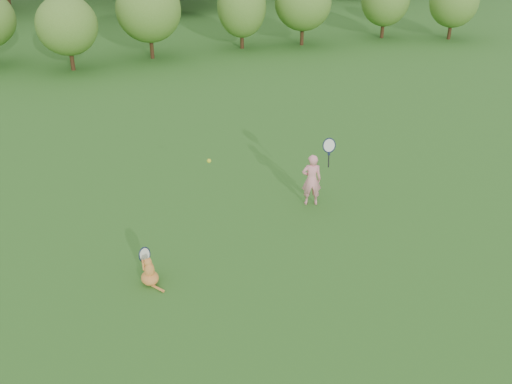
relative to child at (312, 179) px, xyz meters
name	(u,v)px	position (x,y,z in m)	size (l,w,h in m)	color
ground	(258,252)	(-1.45, -1.31, -0.54)	(100.00, 100.00, 0.00)	#225718
shrub_row	(154,18)	(-1.45, 11.69, 0.86)	(28.00, 3.00, 2.80)	#507A25
child	(312,179)	(0.00, 0.00, 0.00)	(0.60, 0.38, 1.55)	pink
cat	(149,270)	(-3.29, -1.66, -0.31)	(0.38, 0.64, 0.62)	#C86126
tennis_ball	(209,161)	(-1.98, -0.07, 0.65)	(0.07, 0.07, 0.07)	#C3E21A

